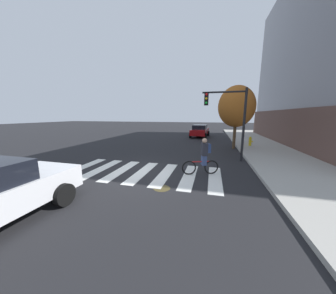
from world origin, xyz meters
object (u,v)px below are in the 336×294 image
(manhole_cover, at_px, (162,188))
(street_tree_near, at_px, (236,107))
(cyclist, at_px, (203,157))
(sedan_mid, at_px, (200,131))
(traffic_light_near, at_px, (229,112))
(fire_hydrant, at_px, (250,141))

(manhole_cover, xyz_separation_m, street_tree_near, (3.53, 8.88, 3.36))
(manhole_cover, distance_m, cyclist, 2.54)
(manhole_cover, relative_size, cyclist, 0.38)
(sedan_mid, xyz_separation_m, traffic_light_near, (2.37, -11.09, 2.08))
(cyclist, xyz_separation_m, street_tree_near, (2.12, 6.94, 2.52))
(sedan_mid, relative_size, fire_hydrant, 5.81)
(fire_hydrant, bearing_deg, sedan_mid, 127.15)
(traffic_light_near, xyz_separation_m, fire_hydrant, (2.27, 4.96, -2.33))
(traffic_light_near, height_order, street_tree_near, street_tree_near)
(manhole_cover, relative_size, street_tree_near, 0.13)
(manhole_cover, distance_m, sedan_mid, 15.94)
(street_tree_near, bearing_deg, sedan_mid, 114.71)
(cyclist, height_order, street_tree_near, street_tree_near)
(traffic_light_near, relative_size, fire_hydrant, 5.38)
(sedan_mid, bearing_deg, fire_hydrant, -52.85)
(sedan_mid, height_order, cyclist, cyclist)
(traffic_light_near, distance_m, fire_hydrant, 5.93)
(sedan_mid, relative_size, street_tree_near, 0.91)
(traffic_light_near, bearing_deg, sedan_mid, 102.08)
(sedan_mid, distance_m, traffic_light_near, 11.53)
(street_tree_near, bearing_deg, cyclist, -107.03)
(sedan_mid, distance_m, fire_hydrant, 7.70)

